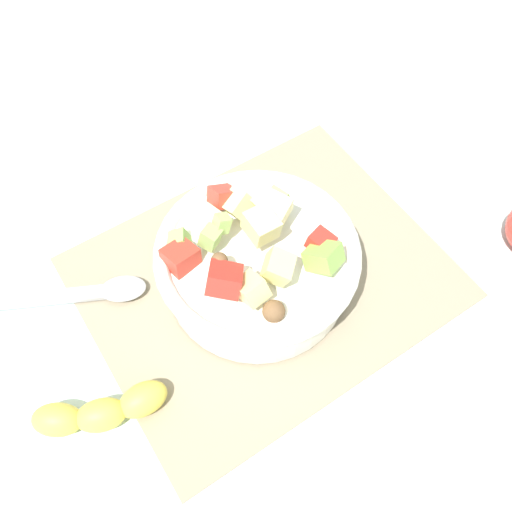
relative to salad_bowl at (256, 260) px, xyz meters
The scene contains 5 objects.
ground_plane 0.05m from the salad_bowl, 164.70° to the left, with size 2.40×2.40×0.00m, color silver.
placemat 0.05m from the salad_bowl, 164.70° to the left, with size 0.43×0.35×0.01m, color gray.
salad_bowl is the anchor object (origin of this frame).
serving_spoon 0.21m from the salad_bowl, 26.53° to the right, with size 0.19×0.11×0.01m.
banana_whole 0.24m from the salad_bowl, 12.59° to the left, with size 0.15×0.08×0.04m.
Camera 1 is at (0.20, 0.28, 0.61)m, focal length 38.61 mm.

